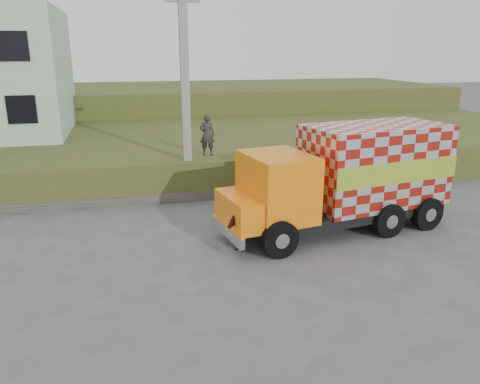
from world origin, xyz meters
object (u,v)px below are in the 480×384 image
object	(u,v)px
cargo_truck	(348,178)
pedestrian	(207,135)
utility_pole	(185,92)
cow	(233,227)

from	to	relation	value
cargo_truck	pedestrian	size ratio (longest dim) A/B	4.68
utility_pole	pedestrian	world-z (taller)	utility_pole
cow	cargo_truck	bearing A→B (deg)	7.44
pedestrian	cow	bearing A→B (deg)	103.58
cow	pedestrian	size ratio (longest dim) A/B	0.88
cow	pedestrian	xyz separation A→B (m)	(0.28, 5.77, 1.71)
cargo_truck	cow	xyz separation A→B (m)	(-3.84, -0.58, -1.09)
utility_pole	cow	xyz separation A→B (m)	(0.62, -5.07, -3.47)
utility_pole	pedestrian	xyz separation A→B (m)	(0.90, 0.70, -1.75)
cargo_truck	cow	bearing A→B (deg)	178.99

